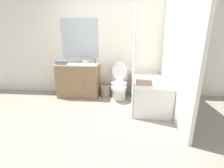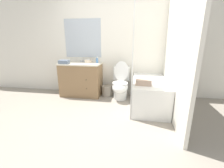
{
  "view_description": "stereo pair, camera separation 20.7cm",
  "coord_description": "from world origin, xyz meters",
  "views": [
    {
      "loc": [
        0.4,
        -2.28,
        1.36
      ],
      "look_at": [
        0.13,
        0.68,
        0.5
      ],
      "focal_mm": 24.0,
      "sensor_mm": 36.0,
      "label": 1
    },
    {
      "loc": [
        0.61,
        -2.25,
        1.36
      ],
      "look_at": [
        0.13,
        0.68,
        0.5
      ],
      "focal_mm": 24.0,
      "sensor_mm": 36.0,
      "label": 2
    }
  ],
  "objects": [
    {
      "name": "ground_plane",
      "position": [
        0.0,
        0.0,
        0.0
      ],
      "size": [
        14.0,
        14.0,
        0.0
      ],
      "primitive_type": "plane",
      "color": "gray"
    },
    {
      "name": "wall_back",
      "position": [
        -0.01,
        1.54,
        1.25
      ],
      "size": [
        8.0,
        0.06,
        2.5
      ],
      "color": "white",
      "rests_on": "ground_plane"
    },
    {
      "name": "wall_right",
      "position": [
        1.28,
        0.76,
        1.25
      ],
      "size": [
        0.05,
        2.52,
        2.5
      ],
      "color": "white",
      "rests_on": "ground_plane"
    },
    {
      "name": "vanity_cabinet",
      "position": [
        -0.75,
        1.25,
        0.42
      ],
      "size": [
        1.01,
        0.57,
        0.83
      ],
      "color": "olive",
      "rests_on": "ground_plane"
    },
    {
      "name": "sink_faucet",
      "position": [
        -0.75,
        1.45,
        0.86
      ],
      "size": [
        0.14,
        0.12,
        0.12
      ],
      "color": "silver",
      "rests_on": "vanity_cabinet"
    },
    {
      "name": "toilet",
      "position": [
        0.26,
        1.16,
        0.35
      ],
      "size": [
        0.39,
        0.69,
        0.88
      ],
      "color": "white",
      "rests_on": "ground_plane"
    },
    {
      "name": "bathtub",
      "position": [
        0.9,
        0.84,
        0.29
      ],
      "size": [
        0.69,
        1.36,
        0.57
      ],
      "color": "white",
      "rests_on": "ground_plane"
    },
    {
      "name": "shower_curtain",
      "position": [
        0.54,
        0.35,
        0.98
      ],
      "size": [
        0.01,
        0.36,
        1.95
      ],
      "color": "white",
      "rests_on": "ground_plane"
    },
    {
      "name": "wastebasket",
      "position": [
        -0.1,
        1.29,
        0.13
      ],
      "size": [
        0.26,
        0.26,
        0.26
      ],
      "color": "gray",
      "rests_on": "ground_plane"
    },
    {
      "name": "tissue_box",
      "position": [
        -0.58,
        1.35,
        0.86
      ],
      "size": [
        0.15,
        0.13,
        0.1
      ],
      "color": "beige",
      "rests_on": "vanity_cabinet"
    },
    {
      "name": "soap_dispenser",
      "position": [
        -0.35,
        1.32,
        0.89
      ],
      "size": [
        0.05,
        0.05,
        0.16
      ],
      "color": "#4C7AB2",
      "rests_on": "vanity_cabinet"
    },
    {
      "name": "hand_towel_folded",
      "position": [
        -1.1,
        1.1,
        0.87
      ],
      "size": [
        0.23,
        0.17,
        0.09
      ],
      "color": "slate",
      "rests_on": "vanity_cabinet"
    },
    {
      "name": "bath_towel_folded",
      "position": [
        0.75,
        0.49,
        0.62
      ],
      "size": [
        0.29,
        0.2,
        0.1
      ],
      "color": "tan",
      "rests_on": "bathtub"
    }
  ]
}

